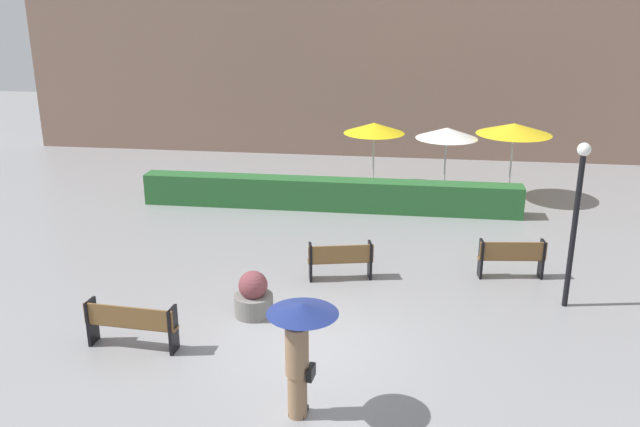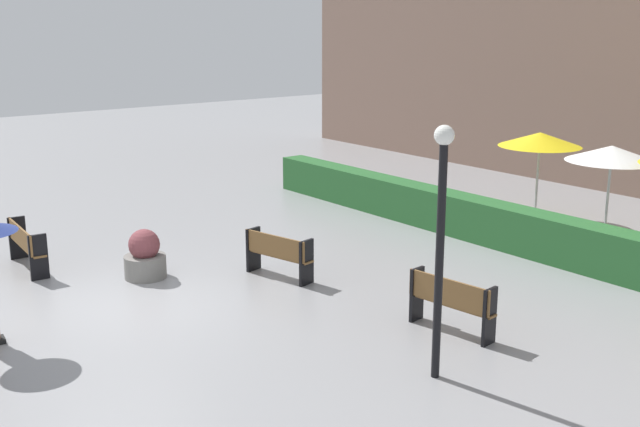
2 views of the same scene
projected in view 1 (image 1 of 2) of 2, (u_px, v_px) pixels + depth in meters
name	position (u px, v px, depth m)	size (l,w,h in m)	color
ground_plane	(307.00, 342.00, 13.47)	(60.00, 60.00, 0.00)	gray
bench_near_left	(131.00, 323.00, 13.09)	(1.83, 0.48, 0.93)	brown
bench_far_right	(512.00, 256.00, 16.25)	(1.60, 0.50, 0.94)	brown
bench_mid_center	(340.00, 259.00, 16.19)	(1.58, 0.70, 0.90)	brown
pedestrian_with_umbrella	(300.00, 340.00, 10.74)	(1.14, 1.14, 2.03)	#8C6B4C
planter_pot	(253.00, 296.00, 14.47)	(0.83, 0.83, 1.00)	slate
lamp_post	(577.00, 208.00, 14.29)	(0.28, 0.28, 3.66)	black
patio_umbrella_yellow	(374.00, 128.00, 22.99)	(2.07, 2.07, 2.28)	silver
patio_umbrella_white	(447.00, 133.00, 22.08)	(2.01, 2.01, 2.30)	silver
patio_umbrella_yellow_far	(514.00, 129.00, 21.59)	(2.38, 2.38, 2.53)	silver
hedge_strip	(329.00, 194.00, 21.27)	(11.79, 0.70, 0.97)	#28602D
building_facade	(369.00, 4.00, 26.57)	(28.00, 1.20, 11.92)	#846656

